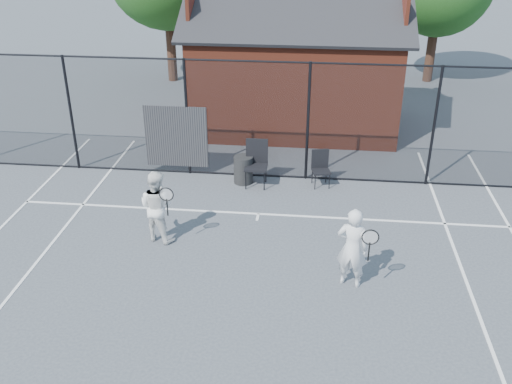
# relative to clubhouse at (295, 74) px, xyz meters

# --- Properties ---
(ground) EXTENTS (80.00, 80.00, 0.00)m
(ground) POSITION_rel_clubhouse_xyz_m (-0.50, -9.00, -1.61)
(ground) COLOR #404449
(ground) RESTS_ON ground
(court_lines) EXTENTS (11.02, 18.00, 0.01)m
(court_lines) POSITION_rel_clubhouse_xyz_m (-0.50, -10.32, -1.60)
(court_lines) COLOR white
(court_lines) RESTS_ON ground
(fence) EXTENTS (22.04, 3.00, 3.00)m
(fence) POSITION_rel_clubhouse_xyz_m (-0.80, -4.00, -0.16)
(fence) COLOR black
(fence) RESTS_ON ground
(clubhouse) EXTENTS (6.50, 4.36, 4.19)m
(clubhouse) POSITION_rel_clubhouse_xyz_m (0.00, 0.00, 0.00)
(clubhouse) COLOR maroon
(clubhouse) RESTS_ON ground
(player_front) EXTENTS (0.74, 0.58, 1.56)m
(player_front) POSITION_rel_clubhouse_xyz_m (1.44, -8.45, -0.82)
(player_front) COLOR silver
(player_front) RESTS_ON ground
(player_back) EXTENTS (0.91, 0.81, 1.54)m
(player_back) POSITION_rel_clubhouse_xyz_m (-2.45, -7.26, -0.84)
(player_back) COLOR white
(player_back) RESTS_ON ground
(chair_left) EXTENTS (0.54, 0.56, 1.13)m
(chair_left) POSITION_rel_clubhouse_xyz_m (-0.71, -4.56, -1.04)
(chair_left) COLOR black
(chair_left) RESTS_ON ground
(chair_right) EXTENTS (0.51, 0.53, 0.89)m
(chair_right) POSITION_rel_clubhouse_xyz_m (0.88, -4.40, -1.16)
(chair_right) COLOR black
(chair_right) RESTS_ON ground
(waste_bin) EXTENTS (0.49, 0.49, 0.70)m
(waste_bin) POSITION_rel_clubhouse_xyz_m (-1.05, -4.40, -1.26)
(waste_bin) COLOR black
(waste_bin) RESTS_ON ground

